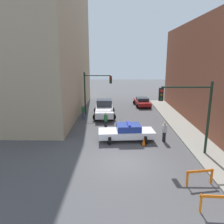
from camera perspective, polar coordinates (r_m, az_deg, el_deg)
The scene contains 14 objects.
ground_plane at distance 15.06m, azimuth 3.28°, elevation -13.11°, with size 120.00×120.00×0.00m, color #4C4C4F.
sidewalk_right at distance 16.50m, azimuth 25.84°, elevation -11.82°, with size 2.40×44.00×0.12m.
building_corner_left at distance 30.14m, azimuth -23.21°, elevation 22.86°, with size 14.00×20.00×24.17m.
traffic_light_near at distance 16.10m, azimuth 20.32°, elevation 1.18°, with size 3.64×0.35×5.20m.
traffic_light_far at distance 27.03m, azimuth -4.83°, elevation 6.51°, with size 3.44×0.35×5.20m.
police_car at distance 18.67m, azimuth 3.88°, elevation -5.25°, with size 4.83×2.59×1.52m.
white_truck at distance 26.29m, azimuth -2.04°, elevation 0.82°, with size 2.83×5.50×1.90m.
parked_car_near at distance 32.21m, azimuth 7.87°, elevation 2.70°, with size 2.51×4.43×1.31m.
pedestrian_crossing at distance 21.50m, azimuth -1.66°, elevation -2.26°, with size 0.45×0.45×1.66m.
pedestrian_corner at distance 25.27m, azimuth -7.55°, elevation 0.07°, with size 0.42×0.42×1.66m.
pedestrian_sidewalk at distance 18.81m, azimuth 13.51°, elevation -5.03°, with size 0.49×0.49×1.66m.
barrier_front at distance 11.55m, azimuth 25.87°, elevation -20.16°, with size 1.60×0.25×0.90m.
barrier_mid at distance 13.34m, azimuth 21.96°, elevation -14.95°, with size 1.58×0.42×0.90m.
traffic_cone at distance 17.85m, azimuth 8.33°, elevation -7.67°, with size 0.36×0.36×0.66m.
Camera 1 is at (-0.64, -13.41, 6.81)m, focal length 35.00 mm.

